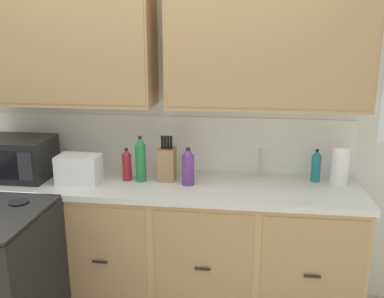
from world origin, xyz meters
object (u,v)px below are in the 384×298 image
object	(u,v)px
bottle_violet	(188,167)
bottle_green	(141,159)
knife_block	(167,163)
bottle_red	(127,165)
toaster	(79,169)
microwave	(16,158)
bottle_teal	(316,166)
paper_towel_roll	(340,166)

from	to	relation	value
bottle_violet	bottle_green	size ratio (longest dim) A/B	0.80
knife_block	bottle_violet	bearing A→B (deg)	-27.98
bottle_red	bottle_green	world-z (taller)	bottle_green
toaster	knife_block	bearing A→B (deg)	13.38
microwave	bottle_red	world-z (taller)	microwave
microwave	bottle_teal	bearing A→B (deg)	4.98
knife_block	bottle_teal	world-z (taller)	knife_block
toaster	bottle_violet	size ratio (longest dim) A/B	1.11
knife_block	bottle_green	xyz separation A→B (m)	(-0.17, -0.05, 0.04)
toaster	bottle_green	xyz separation A→B (m)	(0.40, 0.08, 0.06)
knife_block	bottle_red	distance (m)	0.27
microwave	bottle_teal	xyz separation A→B (m)	(2.05, 0.18, -0.03)
toaster	bottle_teal	size ratio (longest dim) A/B	1.25
knife_block	bottle_violet	world-z (taller)	knife_block
bottle_violet	bottle_teal	xyz separation A→B (m)	(0.85, 0.18, -0.01)
microwave	toaster	distance (m)	0.48
bottle_red	bottle_green	bearing A→B (deg)	-4.36
toaster	bottle_green	size ratio (longest dim) A/B	0.89
microwave	bottle_red	bearing A→B (deg)	2.77
paper_towel_roll	bottle_green	distance (m)	1.32
knife_block	bottle_red	world-z (taller)	knife_block
knife_block	bottle_red	bearing A→B (deg)	-170.28
bottle_red	bottle_violet	distance (m)	0.43
bottle_violet	knife_block	bearing A→B (deg)	152.02
bottle_violet	paper_towel_roll	bearing A→B (deg)	7.59
microwave	bottle_teal	size ratio (longest dim) A/B	2.15
bottle_violet	toaster	bearing A→B (deg)	-175.73
bottle_teal	knife_block	bearing A→B (deg)	-174.60
toaster	bottle_red	size ratio (longest dim) A/B	1.24
bottle_red	bottle_teal	bearing A→B (deg)	6.33
paper_towel_roll	bottle_green	size ratio (longest dim) A/B	0.83
bottle_red	bottle_green	xyz separation A→B (m)	(0.10, -0.01, 0.04)
microwave	paper_towel_roll	bearing A→B (deg)	3.49
bottle_red	bottle_green	distance (m)	0.11
knife_block	bottle_green	size ratio (longest dim) A/B	0.99
paper_towel_roll	bottle_red	distance (m)	1.42
microwave	bottle_green	world-z (taller)	bottle_green
microwave	bottle_red	distance (m)	0.78
paper_towel_roll	bottle_violet	distance (m)	1.00
knife_block	paper_towel_roll	xyz separation A→B (m)	(1.15, 0.05, 0.01)
microwave	knife_block	xyz separation A→B (m)	(1.05, 0.08, -0.02)
microwave	bottle_red	size ratio (longest dim) A/B	2.13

